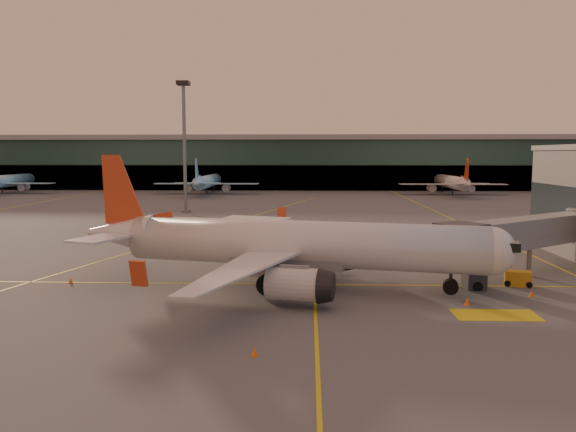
{
  "coord_description": "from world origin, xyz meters",
  "views": [
    {
      "loc": [
        4.51,
        -43.93,
        11.57
      ],
      "look_at": [
        2.26,
        15.19,
        5.0
      ],
      "focal_mm": 35.0,
      "sensor_mm": 36.0,
      "label": 1
    }
  ],
  "objects": [
    {
      "name": "cone_nose",
      "position": [
        22.63,
        1.36,
        0.26
      ],
      "size": [
        0.43,
        0.43,
        0.54
      ],
      "color": "#F85F0D",
      "rests_on": "ground"
    },
    {
      "name": "mast_west_near",
      "position": [
        -20.0,
        66.0,
        14.86
      ],
      "size": [
        2.4,
        2.4,
        25.6
      ],
      "color": "slate",
      "rests_on": "ground"
    },
    {
      "name": "ground",
      "position": [
        0.0,
        0.0,
        0.0
      ],
      "size": [
        600.0,
        600.0,
        0.0
      ],
      "primitive_type": "plane",
      "color": "#4C4F54",
      "rests_on": "ground"
    },
    {
      "name": "main_airplane",
      "position": [
        2.62,
        3.77,
        3.73
      ],
      "size": [
        37.73,
        34.29,
        11.47
      ],
      "rotation": [
        0.0,
        0.0,
        -0.21
      ],
      "color": "silver",
      "rests_on": "ground"
    },
    {
      "name": "distant_aircraft_row",
      "position": [
        -21.0,
        118.0,
        0.0
      ],
      "size": [
        290.0,
        34.0,
        13.0
      ],
      "color": "#96DAFB",
      "rests_on": "ground"
    },
    {
      "name": "cone_wing_right",
      "position": [
        1.4,
        -12.9,
        0.25
      ],
      "size": [
        0.41,
        0.41,
        0.53
      ],
      "color": "#F85F0D",
      "rests_on": "ground"
    },
    {
      "name": "gpu_cart",
      "position": [
        22.91,
        5.22,
        0.64
      ],
      "size": [
        2.53,
        1.9,
        1.32
      ],
      "rotation": [
        0.0,
        0.0,
        -0.27
      ],
      "color": "#C48918",
      "rests_on": "ground"
    },
    {
      "name": "cone_tail",
      "position": [
        -16.91,
        4.73,
        0.24
      ],
      "size": [
        0.38,
        0.38,
        0.49
      ],
      "color": "#F85F0D",
      "rests_on": "ground"
    },
    {
      "name": "catering_truck",
      "position": [
        -0.8,
        12.79,
        2.89
      ],
      "size": [
        7.08,
        4.63,
        5.08
      ],
      "rotation": [
        0.0,
        0.0,
        -0.3
      ],
      "color": "#AC3218",
      "rests_on": "ground"
    },
    {
      "name": "jet_bridge",
      "position": [
        26.51,
        10.28,
        3.95
      ],
      "size": [
        21.27,
        17.16,
        5.73
      ],
      "color": "slate",
      "rests_on": "ground"
    },
    {
      "name": "cone_wing_left",
      "position": [
        2.4,
        22.5,
        0.3
      ],
      "size": [
        0.48,
        0.48,
        0.62
      ],
      "color": "#F85F0D",
      "rests_on": "ground"
    },
    {
      "name": "terminal",
      "position": [
        0.0,
        141.79,
        8.76
      ],
      "size": [
        400.0,
        20.0,
        17.6
      ],
      "color": "#19382D",
      "rests_on": "ground"
    },
    {
      "name": "taxi_markings",
      "position": [
        -7.32,
        44.49,
        0.01
      ],
      "size": [
        100.12,
        173.0,
        0.01
      ],
      "color": "gold",
      "rests_on": "ground"
    },
    {
      "name": "cone_fwd",
      "position": [
        16.67,
        -1.33,
        0.27
      ],
      "size": [
        0.45,
        0.45,
        0.57
      ],
      "color": "#F85F0D",
      "rests_on": "ground"
    }
  ]
}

